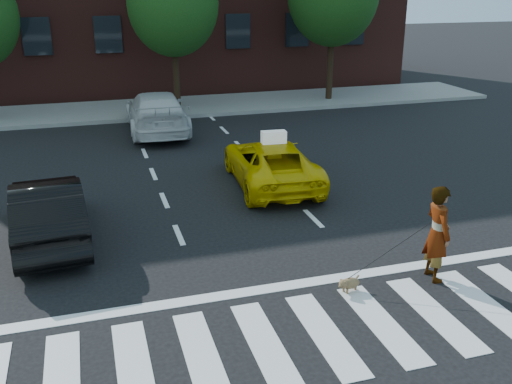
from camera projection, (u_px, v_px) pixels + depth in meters
ground at (325, 334)px, 9.07m from camera, size 120.00×120.00×0.00m
crosswalk at (325, 334)px, 9.07m from camera, size 13.00×2.40×0.01m
stop_line at (291, 285)px, 10.50m from camera, size 12.00×0.30×0.01m
sidewalk_far at (165, 108)px, 24.73m from camera, size 30.00×4.00×0.15m
taxi at (271, 163)px, 15.51m from camera, size 2.35×4.55×1.23m
black_sedan at (48, 211)px, 12.13m from camera, size 1.74×4.20×1.35m
white_suv at (157, 112)px, 20.88m from camera, size 2.27×5.19×1.48m
woman at (437, 233)px, 10.46m from camera, size 0.49×0.70×1.84m
dog at (348, 283)px, 10.23m from camera, size 0.50×0.32×0.29m
taxi_sign at (274, 137)px, 15.06m from camera, size 0.67×0.33×0.32m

